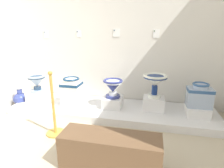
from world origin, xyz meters
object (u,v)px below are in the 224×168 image
at_px(plinth_block_squat_floral, 38,96).
at_px(plinth_block_tall_cobalt, 73,102).
at_px(antique_toilet_tall_cobalt, 72,88).
at_px(stanchion_post_near_left, 54,118).
at_px(antique_toilet_rightmost, 155,81).
at_px(info_placard_fourth, 156,34).
at_px(antique_toilet_pale_glazed, 113,86).
at_px(info_placard_third, 117,33).
at_px(museum_bench, 110,151).
at_px(decorative_vase_corner, 20,99).
at_px(info_placard_second, 79,34).
at_px(antique_toilet_broad_patterned, 200,95).
at_px(info_placard_first, 46,34).
at_px(plinth_block_broad_patterned, 197,111).
at_px(antique_toilet_squat_floral, 37,82).
at_px(plinth_block_rightmost, 154,104).
at_px(plinth_block_pale_glazed, 113,102).

xyz_separation_m(plinth_block_squat_floral, plinth_block_tall_cobalt, (0.76, -0.03, -0.04)).
bearing_deg(antique_toilet_tall_cobalt, stanchion_post_near_left, -83.45).
xyz_separation_m(antique_toilet_rightmost, info_placard_fourth, (-0.03, 0.47, 0.79)).
bearing_deg(antique_toilet_pale_glazed, stanchion_post_near_left, -127.38).
bearing_deg(info_placard_third, museum_bench, -80.60).
xyz_separation_m(decorative_vase_corner, stanchion_post_near_left, (1.23, -0.81, 0.10)).
xyz_separation_m(info_placard_second, museum_bench, (1.10, -1.90, -1.25)).
height_order(info_placard_fourth, museum_bench, info_placard_fourth).
relative_size(antique_toilet_broad_patterned, museum_bench, 0.36).
distance_m(info_placard_third, museum_bench, 2.31).
bearing_deg(plinth_block_squat_floral, info_placard_first, 91.18).
height_order(info_placard_first, info_placard_fourth, info_placard_fourth).
bearing_deg(museum_bench, antique_toilet_tall_cobalt, 128.36).
bearing_deg(antique_toilet_rightmost, decorative_vase_corner, -177.44).
xyz_separation_m(decorative_vase_corner, museum_bench, (2.21, -1.31, 0.03)).
xyz_separation_m(plinth_block_broad_patterned, info_placard_fourth, (-0.75, 0.54, 1.25)).
bearing_deg(museum_bench, info_placard_second, 120.08).
distance_m(plinth_block_squat_floral, antique_toilet_rightmost, 2.35).
distance_m(antique_toilet_broad_patterned, info_placard_fourth, 1.34).
distance_m(antique_toilet_pale_glazed, stanchion_post_near_left, 1.17).
bearing_deg(plinth_block_squat_floral, antique_toilet_squat_floral, 0.00).
xyz_separation_m(plinth_block_tall_cobalt, antique_toilet_broad_patterned, (2.26, 0.01, 0.31)).
bearing_deg(info_placard_first, plinth_block_squat_floral, -88.82).
bearing_deg(antique_toilet_tall_cobalt, antique_toilet_pale_glazed, 3.93).
bearing_deg(plinth_block_rightmost, antique_toilet_squat_floral, -178.82).
height_order(plinth_block_pale_glazed, museum_bench, museum_bench).
height_order(antique_toilet_squat_floral, plinth_block_pale_glazed, antique_toilet_squat_floral).
bearing_deg(plinth_block_tall_cobalt, info_placard_second, 93.27).
height_order(plinth_block_rightmost, info_placard_second, info_placard_second).
relative_size(antique_toilet_rightmost, plinth_block_broad_patterned, 1.13).
distance_m(info_placard_second, decorative_vase_corner, 1.79).
height_order(plinth_block_rightmost, info_placard_first, info_placard_first).
xyz_separation_m(info_placard_second, decorative_vase_corner, (-1.11, -0.59, -1.28)).
height_order(antique_toilet_rightmost, stanchion_post_near_left, stanchion_post_near_left).
height_order(antique_toilet_tall_cobalt, plinth_block_rightmost, antique_toilet_tall_cobalt).
relative_size(plinth_block_squat_floral, info_placard_first, 2.59).
relative_size(antique_toilet_pale_glazed, decorative_vase_corner, 0.88).
relative_size(plinth_block_tall_cobalt, info_placard_first, 2.42).
distance_m(antique_toilet_pale_glazed, info_placard_fourth, 1.27).
bearing_deg(plinth_block_squat_floral, info_placard_third, 18.80).
bearing_deg(antique_toilet_pale_glazed, antique_toilet_broad_patterned, -1.76).
bearing_deg(info_placard_second, antique_toilet_broad_patterned, -13.25).
xyz_separation_m(antique_toilet_squat_floral, antique_toilet_broad_patterned, (3.03, -0.02, -0.04)).
distance_m(plinth_block_pale_glazed, stanchion_post_near_left, 1.14).
xyz_separation_m(antique_toilet_squat_floral, stanchion_post_near_left, (0.86, -0.89, -0.27)).
relative_size(plinth_block_tall_cobalt, plinth_block_pale_glazed, 0.97).
height_order(plinth_block_squat_floral, antique_toilet_rightmost, antique_toilet_rightmost).
relative_size(plinth_block_pale_glazed, info_placard_first, 2.50).
xyz_separation_m(info_placard_second, info_placard_fourth, (1.54, 0.00, 0.01)).
xyz_separation_m(plinth_block_pale_glazed, info_placard_fourth, (0.72, 0.50, 1.24)).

